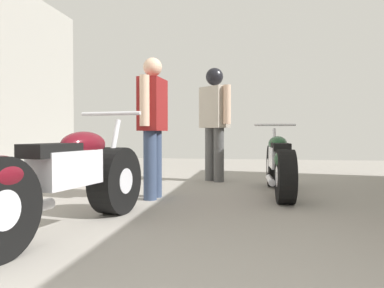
% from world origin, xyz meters
% --- Properties ---
extents(ground_plane, '(15.24, 15.24, 0.00)m').
position_xyz_m(ground_plane, '(0.00, 3.17, 0.00)').
color(ground_plane, gray).
extents(motorcycle_maroon_cruiser, '(0.71, 2.09, 0.97)m').
position_xyz_m(motorcycle_maroon_cruiser, '(-0.90, 2.17, 0.40)').
color(motorcycle_maroon_cruiser, black).
rests_on(motorcycle_maroon_cruiser, ground_plane).
extents(motorcycle_black_naked, '(0.58, 1.95, 0.91)m').
position_xyz_m(motorcycle_black_naked, '(0.87, 4.33, 0.38)').
color(motorcycle_black_naked, black).
rests_on(motorcycle_black_naked, ground_plane).
extents(mechanic_in_blue, '(0.27, 0.67, 1.66)m').
position_xyz_m(mechanic_in_blue, '(-0.63, 3.79, 0.94)').
color(mechanic_in_blue, '#384766').
rests_on(mechanic_in_blue, ground_plane).
extents(mechanic_with_helmet, '(0.60, 0.57, 1.82)m').
position_xyz_m(mechanic_with_helmet, '(-0.07, 5.51, 1.09)').
color(mechanic_with_helmet, '#4C4C4C').
rests_on(mechanic_with_helmet, ground_plane).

